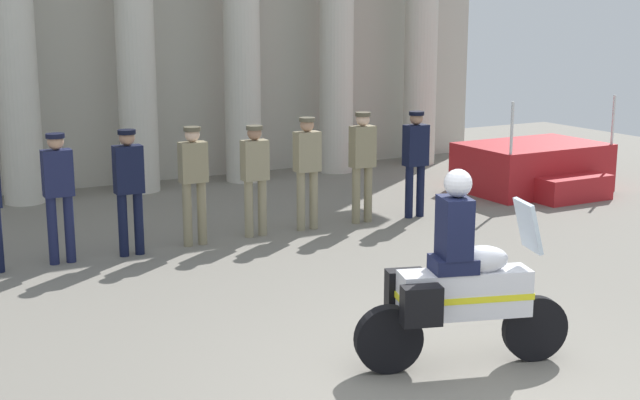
% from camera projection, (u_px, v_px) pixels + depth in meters
% --- Properties ---
extents(ground_plane, '(28.00, 28.00, 0.00)m').
position_uv_depth(ground_plane, '(458.00, 389.00, 7.86)').
color(ground_plane, gray).
extents(reviewing_stand, '(2.56, 2.19, 1.78)m').
position_uv_depth(reviewing_stand, '(535.00, 168.00, 16.34)').
color(reviewing_stand, '#B21E23').
rests_on(reviewing_stand, ground_plane).
extents(officer_in_row_1, '(0.38, 0.24, 1.74)m').
position_uv_depth(officer_in_row_1, '(58.00, 187.00, 11.55)').
color(officer_in_row_1, '#191E42').
rests_on(officer_in_row_1, ground_plane).
extents(officer_in_row_2, '(0.38, 0.24, 1.74)m').
position_uv_depth(officer_in_row_2, '(129.00, 182.00, 11.93)').
color(officer_in_row_2, black).
rests_on(officer_in_row_2, ground_plane).
extents(officer_in_row_3, '(0.38, 0.24, 1.70)m').
position_uv_depth(officer_in_row_3, '(193.00, 176.00, 12.45)').
color(officer_in_row_3, '#847A5B').
rests_on(officer_in_row_3, ground_plane).
extents(officer_in_row_4, '(0.38, 0.24, 1.65)m').
position_uv_depth(officer_in_row_4, '(255.00, 171.00, 12.96)').
color(officer_in_row_4, gray).
rests_on(officer_in_row_4, ground_plane).
extents(officer_in_row_5, '(0.38, 0.24, 1.72)m').
position_uv_depth(officer_in_row_5, '(307.00, 164.00, 13.34)').
color(officer_in_row_5, gray).
rests_on(officer_in_row_5, ground_plane).
extents(officer_in_row_6, '(0.38, 0.24, 1.75)m').
position_uv_depth(officer_in_row_6, '(362.00, 158.00, 13.78)').
color(officer_in_row_6, '#847A5B').
rests_on(officer_in_row_6, ground_plane).
extents(officer_in_row_7, '(0.38, 0.24, 1.72)m').
position_uv_depth(officer_in_row_7, '(416.00, 155.00, 14.16)').
color(officer_in_row_7, black).
rests_on(officer_in_row_7, ground_plane).
extents(motorcycle_with_rider, '(2.03, 0.94, 1.90)m').
position_uv_depth(motorcycle_with_rider, '(457.00, 286.00, 8.20)').
color(motorcycle_with_rider, black).
rests_on(motorcycle_with_rider, ground_plane).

